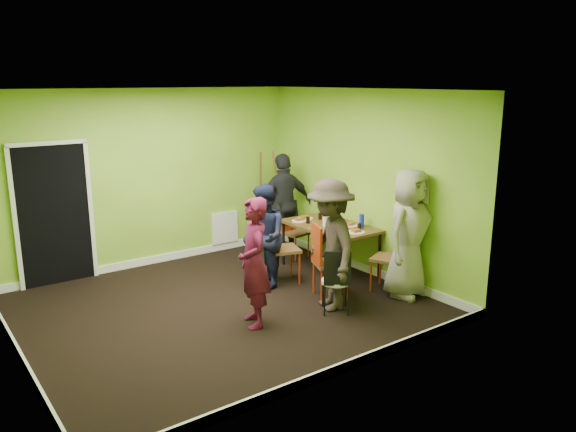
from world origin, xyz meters
name	(u,v)px	position (x,y,z in m)	size (l,w,h in m)	color
ground	(223,306)	(0.00, 0.00, 0.00)	(5.00, 5.00, 0.00)	black
room_walls	(218,234)	(-0.02, 0.04, 0.99)	(5.04, 4.54, 2.82)	#78A52A
dining_table	(330,228)	(2.05, 0.26, 0.70)	(0.90, 1.50, 0.75)	black
chair_left_far	(277,243)	(1.11, 0.33, 0.60)	(0.56, 0.56, 1.08)	#BF3811
chair_left_near	(325,257)	(1.29, -0.53, 0.58)	(0.55, 0.55, 1.03)	#BF3811
chair_back_end	(289,218)	(2.04, 1.31, 0.65)	(0.44, 0.50, 0.93)	#BF3811
chair_front_end	(394,253)	(2.23, -0.92, 0.56)	(0.55, 0.55, 1.00)	#BF3811
chair_bentwood	(336,278)	(1.06, -1.04, 0.48)	(0.47, 0.47, 0.86)	black
easel	(273,198)	(2.20, 2.02, 0.85)	(0.69, 0.65, 1.72)	brown
plate_near_left	(299,221)	(1.80, 0.72, 0.76)	(0.23, 0.23, 0.01)	white
plate_near_right	(336,231)	(1.87, -0.08, 0.76)	(0.24, 0.24, 0.01)	white
plate_far_back	(305,218)	(1.97, 0.79, 0.76)	(0.25, 0.25, 0.01)	white
plate_far_front	(356,232)	(2.07, -0.31, 0.76)	(0.26, 0.26, 0.01)	white
plate_wall_back	(339,221)	(2.30, 0.34, 0.76)	(0.22, 0.22, 0.01)	white
plate_wall_front	(351,225)	(2.27, 0.04, 0.76)	(0.25, 0.25, 0.01)	white
thermos	(325,219)	(1.94, 0.26, 0.86)	(0.07, 0.07, 0.22)	white
blue_bottle	(362,221)	(2.34, -0.14, 0.85)	(0.08, 0.08, 0.20)	#1826BA
orange_bottle	(323,221)	(2.00, 0.37, 0.79)	(0.04, 0.04, 0.08)	#BF3811
glass_mid	(308,220)	(1.83, 0.53, 0.80)	(0.06, 0.06, 0.10)	black
glass_back	(320,216)	(2.15, 0.62, 0.80)	(0.06, 0.06, 0.10)	black
glass_front	(359,226)	(2.22, -0.21, 0.80)	(0.06, 0.06, 0.09)	black
cup_a	(327,227)	(1.82, 0.06, 0.79)	(0.11, 0.11, 0.09)	white
cup_b	(333,218)	(2.21, 0.38, 0.80)	(0.11, 0.11, 0.10)	white
person_standing	(254,263)	(0.04, -0.72, 0.79)	(0.58, 0.38, 1.59)	#570F2F
person_left_far	(264,237)	(0.84, 0.28, 0.75)	(0.73, 0.57, 1.50)	#151935
person_left_near	(330,245)	(1.12, -0.85, 0.86)	(1.11, 0.64, 1.72)	#2E251F
person_back_end	(284,205)	(2.01, 1.42, 0.86)	(1.01, 0.42, 1.73)	black
person_front_end	(409,233)	(2.27, -1.13, 0.89)	(0.87, 0.57, 1.78)	gray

